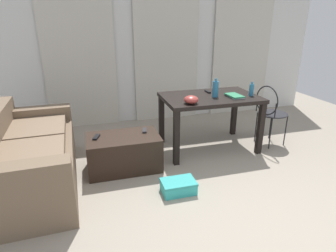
{
  "coord_description": "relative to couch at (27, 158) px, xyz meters",
  "views": [
    {
      "loc": [
        -1.36,
        -1.81,
        1.72
      ],
      "look_at": [
        -0.41,
        1.52,
        0.42
      ],
      "focal_mm": 30.28,
      "sensor_mm": 36.0,
      "label": 1
    }
  ],
  "objects": [
    {
      "name": "couch",
      "position": [
        0.0,
        0.0,
        0.0
      ],
      "size": [
        0.96,
        1.87,
        0.8
      ],
      "color": "brown",
      "rests_on": "ground"
    },
    {
      "name": "book_stack",
      "position": [
        2.55,
        0.21,
        0.45
      ],
      "size": [
        0.18,
        0.29,
        0.03
      ],
      "color": "#4C4C51",
      "rests_on": "craft_table"
    },
    {
      "name": "bottle_far",
      "position": [
        2.32,
        0.3,
        0.54
      ],
      "size": [
        0.08,
        0.08,
        0.24
      ],
      "color": "teal",
      "rests_on": "craft_table"
    },
    {
      "name": "wire_chair",
      "position": [
        3.14,
        0.23,
        0.22
      ],
      "size": [
        0.41,
        0.43,
        0.88
      ],
      "color": "black",
      "rests_on": "ground"
    },
    {
      "name": "curtains",
      "position": [
        2.07,
        1.79,
        0.88
      ],
      "size": [
        4.04,
        0.03,
        2.4
      ],
      "color": "beige",
      "rests_on": "ground"
    },
    {
      "name": "wall_back",
      "position": [
        2.07,
        1.87,
        0.99
      ],
      "size": [
        5.67,
        0.1,
        2.62
      ],
      "primitive_type": "cube",
      "color": "silver",
      "rests_on": "ground"
    },
    {
      "name": "bottle_near",
      "position": [
        2.81,
        0.22,
        0.52
      ],
      "size": [
        0.06,
        0.06,
        0.18
      ],
      "color": "teal",
      "rests_on": "craft_table"
    },
    {
      "name": "shoebox",
      "position": [
        1.52,
        -0.6,
        -0.25
      ],
      "size": [
        0.36,
        0.24,
        0.14
      ],
      "color": "#33B2AD",
      "rests_on": "ground"
    },
    {
      "name": "tv_remote_on_table",
      "position": [
        2.32,
        0.56,
        0.44
      ],
      "size": [
        0.04,
        0.15,
        0.02
      ],
      "primitive_type": "cube",
      "rotation": [
        0.0,
        0.0,
        -0.01
      ],
      "color": "black",
      "rests_on": "craft_table"
    },
    {
      "name": "ground_plane",
      "position": [
        2.07,
        -0.08,
        -0.32
      ],
      "size": [
        7.46,
        7.46,
        0.0
      ],
      "primitive_type": "plane",
      "color": "gray"
    },
    {
      "name": "coffee_table",
      "position": [
        1.05,
        0.09,
        -0.11
      ],
      "size": [
        0.86,
        0.54,
        0.42
      ],
      "color": "black",
      "rests_on": "ground"
    },
    {
      "name": "tv_remote_secondary",
      "position": [
        1.33,
        0.17,
        0.11
      ],
      "size": [
        0.08,
        0.15,
        0.02
      ],
      "primitive_type": "cube",
      "rotation": [
        0.0,
        0.0,
        -0.22
      ],
      "color": "#232326",
      "rests_on": "coffee_table"
    },
    {
      "name": "tv_remote_primary",
      "position": [
        0.74,
        0.12,
        0.11
      ],
      "size": [
        0.1,
        0.16,
        0.02
      ],
      "primitive_type": "cube",
      "rotation": [
        0.0,
        0.0,
        -0.33
      ],
      "color": "black",
      "rests_on": "coffee_table"
    },
    {
      "name": "bowl",
      "position": [
        1.9,
        0.08,
        0.48
      ],
      "size": [
        0.18,
        0.18,
        0.1
      ],
      "primitive_type": "ellipsoid",
      "color": "#9E3833",
      "rests_on": "craft_table"
    },
    {
      "name": "craft_table",
      "position": [
        2.28,
        0.36,
        0.33
      ],
      "size": [
        1.28,
        0.82,
        0.76
      ],
      "color": "black",
      "rests_on": "ground"
    }
  ]
}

